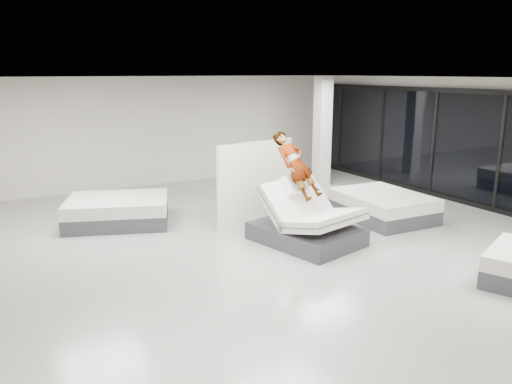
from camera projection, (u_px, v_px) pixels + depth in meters
room at (292, 170)px, 8.99m from camera, size 14.00×14.04×3.20m
hero_bed at (307, 224)px, 9.87m from camera, size 1.92×2.29×1.32m
person at (296, 179)px, 9.92m from camera, size 0.87×1.55×1.16m
remote at (316, 189)px, 9.85m from camera, size 0.08×0.15×0.08m
divider_panel at (256, 183)px, 11.00m from camera, size 2.02×0.44×1.85m
flat_bed_right_far at (382, 206)px, 11.56m from camera, size 1.73×2.23×0.59m
flat_bed_left_far at (118, 211)px, 11.14m from camera, size 2.60×2.28×0.60m
column at (322, 132)px, 14.71m from camera, size 0.40×0.40×3.20m
storefront_glazing at (501, 153)px, 11.82m from camera, size 0.12×13.40×2.92m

